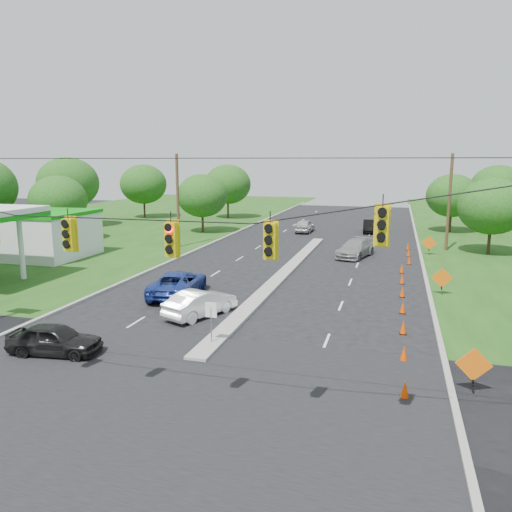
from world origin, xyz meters
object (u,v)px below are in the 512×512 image
(black_sedan, at_px, (55,339))
(gas_station, at_px, (9,230))
(white_sedan, at_px, (201,303))
(blue_pickup, at_px, (178,283))

(black_sedan, bearing_deg, gas_station, 38.69)
(white_sedan, height_order, blue_pickup, blue_pickup)
(blue_pickup, bearing_deg, gas_station, -28.11)
(gas_station, bearing_deg, blue_pickup, -19.93)
(blue_pickup, bearing_deg, white_sedan, 121.73)
(black_sedan, distance_m, blue_pickup, 10.42)
(gas_station, bearing_deg, white_sedan, -25.44)
(gas_station, bearing_deg, black_sedan, -44.40)
(gas_station, xyz_separation_m, blue_pickup, (18.57, -6.73, -1.78))
(black_sedan, distance_m, white_sedan, 7.97)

